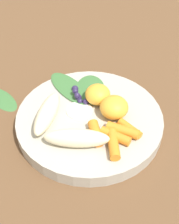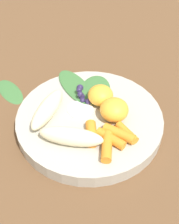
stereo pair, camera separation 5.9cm
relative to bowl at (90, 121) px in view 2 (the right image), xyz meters
name	(u,v)px [view 2 (the right image)]	position (x,y,z in m)	size (l,w,h in m)	color
ground_plane	(90,125)	(0.00, 0.00, -0.01)	(2.40, 2.40, 0.00)	brown
bowl	(90,121)	(0.00, 0.00, 0.00)	(0.29, 0.29, 0.03)	#B2AD9E
banana_peeled_left	(71,136)	(0.04, 0.07, 0.03)	(0.12, 0.03, 0.03)	beige
banana_peeled_right	(48,109)	(0.08, -0.01, 0.03)	(0.12, 0.03, 0.03)	beige
orange_segment_near	(101,95)	(-0.02, -0.04, 0.03)	(0.05, 0.05, 0.04)	#F4A833
orange_segment_far	(114,110)	(-0.05, 0.01, 0.03)	(0.06, 0.06, 0.04)	#F4A833
carrot_front	(90,134)	(0.00, 0.06, 0.02)	(0.02, 0.02, 0.05)	orange
carrot_mid_left	(107,147)	(-0.02, 0.09, 0.02)	(0.02, 0.02, 0.06)	orange
carrot_mid_right	(111,139)	(-0.03, 0.07, 0.02)	(0.02, 0.02, 0.06)	orange
carrot_rear	(119,134)	(-0.05, 0.06, 0.02)	(0.02, 0.02, 0.06)	orange
carrot_small	(127,133)	(-0.06, 0.06, 0.02)	(0.02, 0.02, 0.05)	orange
blueberry_pile	(82,95)	(0.01, -0.05, 0.02)	(0.03, 0.06, 0.02)	#2D234C
coconut_shred_patch	(81,110)	(0.02, -0.02, 0.02)	(0.05, 0.05, 0.00)	white
kale_leaf_left	(95,90)	(-0.02, -0.08, 0.02)	(0.10, 0.06, 0.01)	#3D7038
kale_leaf_right	(76,87)	(0.02, -0.09, 0.02)	(0.13, 0.05, 0.01)	#3D7038
kale_leaf_stray	(10,91)	(0.17, -0.12, -0.01)	(0.10, 0.04, 0.01)	#3D7038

